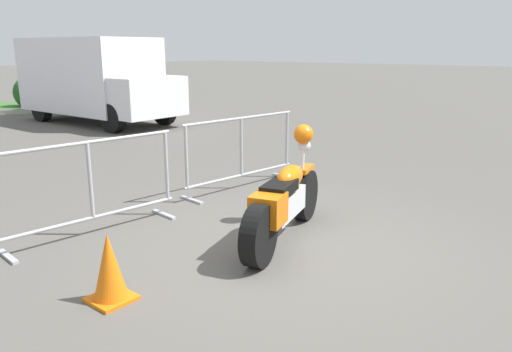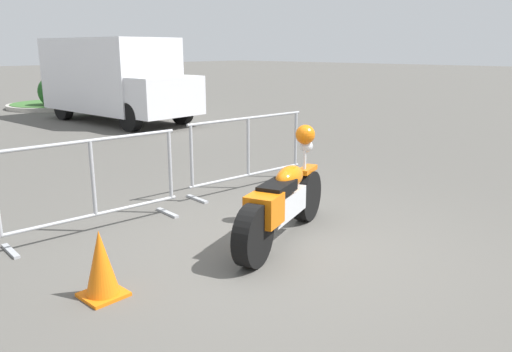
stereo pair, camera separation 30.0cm
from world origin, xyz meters
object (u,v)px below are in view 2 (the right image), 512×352
at_px(crowd_barrier_far, 248,152).
at_px(traffic_cone, 101,265).
at_px(crowd_barrier_near, 93,185).
at_px(delivery_van, 114,77).
at_px(motorcycle, 283,200).

distance_m(crowd_barrier_far, traffic_cone, 3.58).
height_order(crowd_barrier_near, delivery_van, delivery_van).
relative_size(crowd_barrier_far, delivery_van, 0.41).
distance_m(crowd_barrier_near, traffic_cone, 1.66).
xyz_separation_m(crowd_barrier_far, delivery_van, (2.54, 7.67, 0.69)).
relative_size(motorcycle, delivery_van, 0.40).
bearing_deg(traffic_cone, crowd_barrier_near, 61.98).
height_order(motorcycle, crowd_barrier_far, motorcycle).
relative_size(motorcycle, crowd_barrier_far, 0.97).
bearing_deg(delivery_van, crowd_barrier_near, -35.34).
height_order(crowd_barrier_far, traffic_cone, crowd_barrier_far).
relative_size(motorcycle, crowd_barrier_near, 0.97).
bearing_deg(delivery_van, motorcycle, -24.01).
distance_m(motorcycle, crowd_barrier_near, 2.13).
relative_size(crowd_barrier_far, traffic_cone, 3.55).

